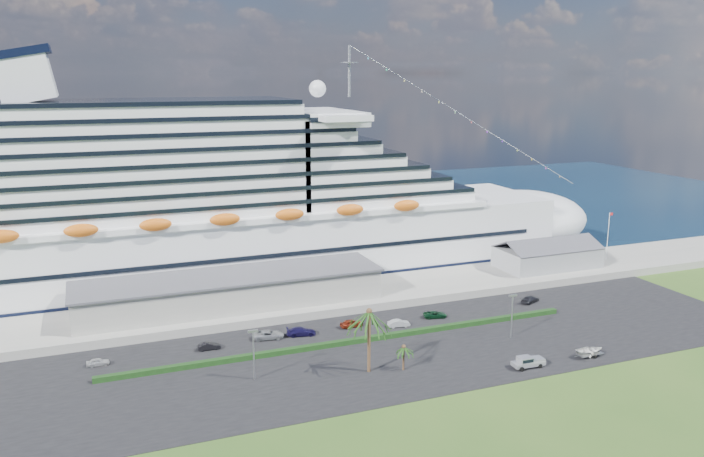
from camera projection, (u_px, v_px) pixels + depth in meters
name	position (u px, v px, depth m)	size (l,w,h in m)	color
ground	(435.00, 372.00, 111.49)	(420.00, 420.00, 0.00)	#2C4F1A
asphalt_lot	(405.00, 347.00, 121.46)	(140.00, 38.00, 0.12)	black
wharf	(347.00, 295.00, 147.59)	(240.00, 20.00, 1.80)	gray
water	(250.00, 219.00, 229.44)	(420.00, 160.00, 0.02)	black
cruise_ship	(222.00, 210.00, 158.17)	(191.00, 38.00, 54.00)	silver
terminal_building	(231.00, 290.00, 137.74)	(61.00, 15.00, 6.30)	gray
port_shed	(547.00, 256.00, 165.41)	(24.00, 12.31, 7.37)	gray
flagpole	(608.00, 234.00, 171.01)	(1.08, 0.16, 12.00)	silver
hedge	(353.00, 341.00, 123.02)	(88.00, 1.10, 0.90)	black
lamp_post_left	(254.00, 348.00, 107.56)	(1.60, 0.35, 8.27)	gray
lamp_post_right	(512.00, 311.00, 124.72)	(1.60, 0.35, 8.27)	gray
palm_tall	(369.00, 319.00, 109.51)	(8.82, 8.82, 11.13)	#47301E
palm_short	(404.00, 350.00, 111.34)	(3.53, 3.53, 4.56)	#47301E
parked_car_0	(98.00, 362.00, 113.66)	(1.46, 3.63, 1.24)	#B9B9BB
parked_car_1	(209.00, 346.00, 120.22)	(1.37, 3.93, 1.29)	black
parked_car_2	(268.00, 335.00, 125.13)	(2.59, 5.62, 1.56)	#92959A
parked_car_3	(301.00, 331.00, 126.71)	(2.19, 5.39, 1.57)	#17123F
parked_car_4	(352.00, 323.00, 130.89)	(1.80, 4.46, 1.52)	maroon
parked_car_5	(399.00, 323.00, 131.08)	(1.48, 4.24, 1.40)	#B2B5BA
parked_car_6	(435.00, 314.00, 136.00)	(2.14, 4.65, 1.29)	#0C321A
parked_car_7	(530.00, 299.00, 144.89)	(2.01, 4.94, 1.43)	black
pickup_truck	(528.00, 361.00, 112.79)	(5.62, 2.27, 1.95)	black
boat_trailer	(590.00, 351.00, 117.06)	(5.91, 3.89, 1.69)	gray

